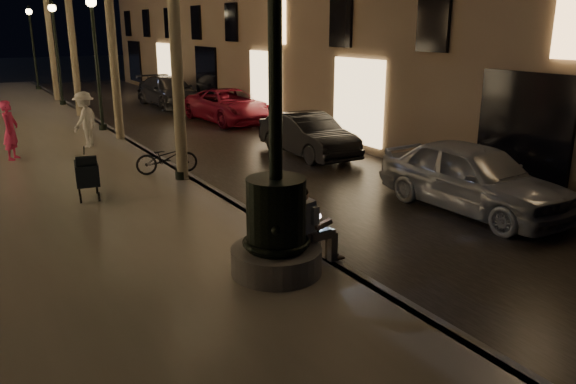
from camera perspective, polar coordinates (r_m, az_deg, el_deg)
ground at (r=20.89m, az=-16.78°, el=5.19°), size 120.00×120.00×0.00m
cobble_lane at (r=21.79m, az=-9.12°, el=6.16°), size 6.00×45.00×0.02m
curb_strip at (r=20.87m, az=-16.80°, el=5.46°), size 0.25×45.00×0.20m
fountain_lamppost at (r=8.40m, az=-1.22°, el=-1.83°), size 1.40×1.40×5.21m
seated_man_laptop at (r=8.80m, az=2.26°, el=-3.13°), size 0.94×0.32×1.31m
lamp_curb_a at (r=13.75m, az=-11.50°, el=13.63°), size 0.36×0.36×4.81m
lamp_curb_b at (r=21.44m, az=-19.01°, el=14.01°), size 0.36×0.36×4.81m
lamp_curb_c at (r=29.30m, az=-22.54°, el=14.11°), size 0.36×0.36×4.81m
lamp_curb_d at (r=37.22m, az=-24.57°, el=14.14°), size 0.36×0.36×4.81m
stroller at (r=12.98m, az=-19.75°, el=1.78°), size 0.59×1.13×1.14m
car_front at (r=12.64m, az=18.30°, el=1.47°), size 1.90×4.46×1.50m
car_second at (r=17.27m, az=2.04°, el=5.82°), size 1.41×3.95×1.30m
car_third at (r=23.66m, az=-5.99°, el=8.71°), size 2.46×4.95×1.35m
car_rear at (r=28.90m, az=-11.99°, el=9.95°), size 2.22×5.06×1.45m
pedestrian_red at (r=17.69m, az=-26.38°, el=5.65°), size 0.64×0.73×1.68m
pedestrian_white at (r=18.64m, az=-19.93°, el=6.94°), size 1.22×1.26×1.73m
bicycle at (r=14.73m, az=-12.22°, el=3.43°), size 1.64×0.85×0.82m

